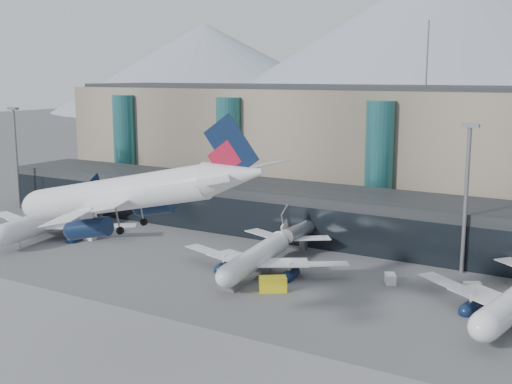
# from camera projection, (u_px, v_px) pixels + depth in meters

# --- Properties ---
(ground) EXTENTS (900.00, 900.00, 0.00)m
(ground) POSITION_uv_depth(u_px,v_px,m) (144.00, 331.00, 85.25)
(ground) COLOR #515154
(ground) RESTS_ON ground
(runway_strip) EXTENTS (400.00, 40.00, 0.04)m
(runway_strip) POSITION_uv_depth(u_px,v_px,m) (56.00, 376.00, 72.60)
(runway_strip) COLOR slate
(runway_strip) RESTS_ON ground
(runway_markings) EXTENTS (128.00, 1.00, 0.02)m
(runway_markings) POSITION_uv_depth(u_px,v_px,m) (56.00, 376.00, 72.59)
(runway_markings) COLOR gold
(runway_markings) RESTS_ON ground
(concourse) EXTENTS (170.00, 27.00, 10.00)m
(concourse) POSITION_uv_depth(u_px,v_px,m) (327.00, 215.00, 133.05)
(concourse) COLOR black
(concourse) RESTS_ON ground
(terminal_main) EXTENTS (130.00, 30.00, 31.00)m
(terminal_main) POSITION_uv_depth(u_px,v_px,m) (293.00, 144.00, 171.01)
(terminal_main) COLOR gray
(terminal_main) RESTS_ON ground
(teal_towers) EXTENTS (116.40, 19.40, 46.00)m
(teal_towers) POSITION_uv_depth(u_px,v_px,m) (299.00, 158.00, 152.72)
(teal_towers) COLOR #246265
(teal_towers) RESTS_ON ground
(lightmast_left) EXTENTS (3.00, 1.20, 25.60)m
(lightmast_left) POSITION_uv_depth(u_px,v_px,m) (16.00, 152.00, 161.07)
(lightmast_left) COLOR slate
(lightmast_left) RESTS_ON ground
(lightmast_mid) EXTENTS (3.00, 1.20, 25.60)m
(lightmast_mid) POSITION_uv_depth(u_px,v_px,m) (466.00, 190.00, 107.95)
(lightmast_mid) COLOR slate
(lightmast_mid) RESTS_ON ground
(hero_jet) EXTENTS (35.47, 35.61, 11.54)m
(hero_jet) POSITION_uv_depth(u_px,v_px,m) (142.00, 184.00, 75.35)
(hero_jet) COLOR silver
(hero_jet) RESTS_ON ground
(jet_parked_left) EXTENTS (38.00, 38.53, 12.43)m
(jet_parked_left) POSITION_uv_depth(u_px,v_px,m) (61.00, 211.00, 137.68)
(jet_parked_left) COLOR silver
(jet_parked_left) RESTS_ON ground
(jet_parked_mid) EXTENTS (32.27, 32.31, 10.49)m
(jet_parked_mid) POSITION_uv_depth(u_px,v_px,m) (264.00, 247.00, 111.98)
(jet_parked_mid) COLOR silver
(jet_parked_mid) RESTS_ON ground
(veh_a) EXTENTS (3.37, 2.21, 1.77)m
(veh_a) POSITION_uv_depth(u_px,v_px,m) (88.00, 235.00, 132.53)
(veh_a) COLOR silver
(veh_a) RESTS_ON ground
(veh_b) EXTENTS (2.44, 3.15, 1.60)m
(veh_b) POSITION_uv_depth(u_px,v_px,m) (268.00, 248.00, 123.17)
(veh_b) COLOR yellow
(veh_b) RESTS_ON ground
(veh_c) EXTENTS (3.79, 2.04, 2.08)m
(veh_c) POSITION_uv_depth(u_px,v_px,m) (227.00, 283.00, 101.65)
(veh_c) COLOR #494A4E
(veh_c) RESTS_ON ground
(veh_d) EXTENTS (2.97, 2.56, 1.50)m
(veh_d) POSITION_uv_depth(u_px,v_px,m) (472.00, 287.00, 100.77)
(veh_d) COLOR silver
(veh_d) RESTS_ON ground
(veh_f) EXTENTS (1.78, 3.32, 1.84)m
(veh_f) POSITION_uv_depth(u_px,v_px,m) (29.00, 214.00, 152.51)
(veh_f) COLOR #494A4E
(veh_f) RESTS_ON ground
(veh_g) EXTENTS (2.65, 3.13, 1.58)m
(veh_g) POSITION_uv_depth(u_px,v_px,m) (390.00, 279.00, 104.68)
(veh_g) COLOR silver
(veh_g) RESTS_ON ground
(veh_h) EXTENTS (4.78, 4.32, 2.36)m
(veh_h) POSITION_uv_depth(u_px,v_px,m) (273.00, 284.00, 100.75)
(veh_h) COLOR yellow
(veh_h) RESTS_ON ground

